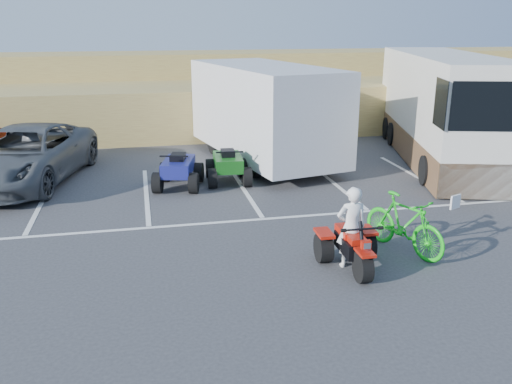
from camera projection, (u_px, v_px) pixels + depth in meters
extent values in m
plane|color=#353538|center=(291.00, 260.00, 10.73)|extent=(100.00, 100.00, 0.00)
cube|color=white|center=(42.00, 201.00, 14.30)|extent=(0.12, 5.00, 0.01)
cube|color=white|center=(146.00, 194.00, 14.85)|extent=(0.12, 5.00, 0.01)
cube|color=white|center=(243.00, 188.00, 15.39)|extent=(0.12, 5.00, 0.01)
cube|color=white|center=(333.00, 182.00, 15.94)|extent=(0.12, 5.00, 0.01)
cube|color=white|center=(417.00, 177.00, 16.48)|extent=(0.12, 5.00, 0.01)
cube|color=white|center=(495.00, 172.00, 17.03)|extent=(0.12, 5.00, 0.01)
cube|color=white|center=(263.00, 219.00, 12.97)|extent=(28.00, 0.12, 0.01)
cube|color=#9B7E46|center=(204.00, 106.00, 23.48)|extent=(40.00, 6.00, 2.00)
cube|color=#9B7E46|center=(194.00, 75.00, 26.44)|extent=(40.00, 4.00, 2.20)
imported|color=white|center=(351.00, 227.00, 10.26)|extent=(0.59, 0.40, 1.60)
imported|color=#14BF19|center=(404.00, 224.00, 10.97)|extent=(1.30, 2.08, 1.21)
imported|color=#494D51|center=(25.00, 155.00, 15.73)|extent=(4.03, 6.31, 1.62)
cube|color=silver|center=(264.00, 109.00, 17.86)|extent=(4.12, 7.24, 2.84)
cylinder|color=black|center=(264.00, 149.00, 18.27)|extent=(2.61, 1.31, 0.79)
cube|color=silver|center=(441.00, 107.00, 18.29)|extent=(4.89, 9.89, 3.46)
cube|color=brown|center=(437.00, 143.00, 18.67)|extent=(4.94, 9.90, 0.96)
cube|color=black|center=(496.00, 107.00, 13.49)|extent=(2.13, 0.61, 1.25)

